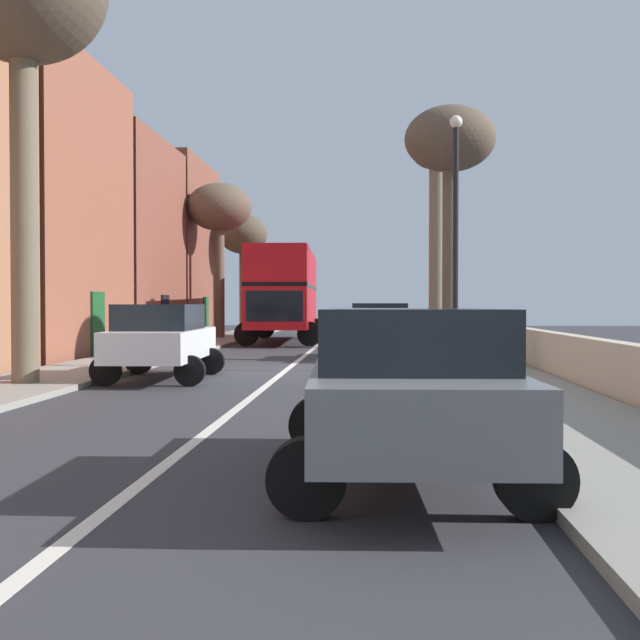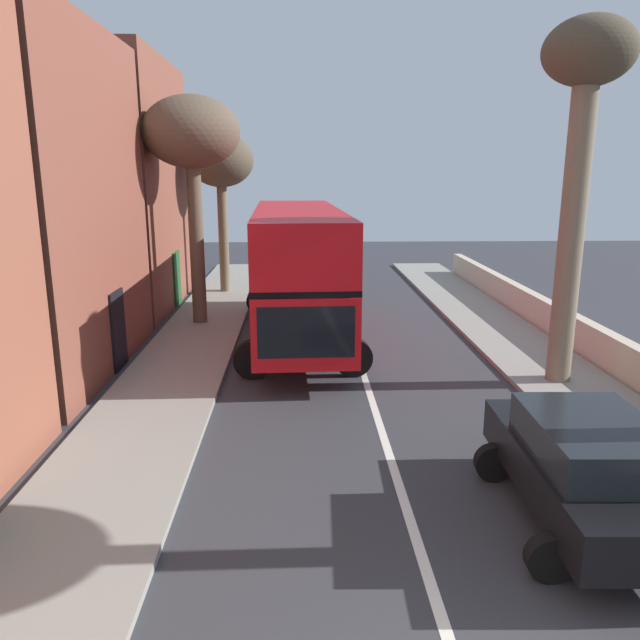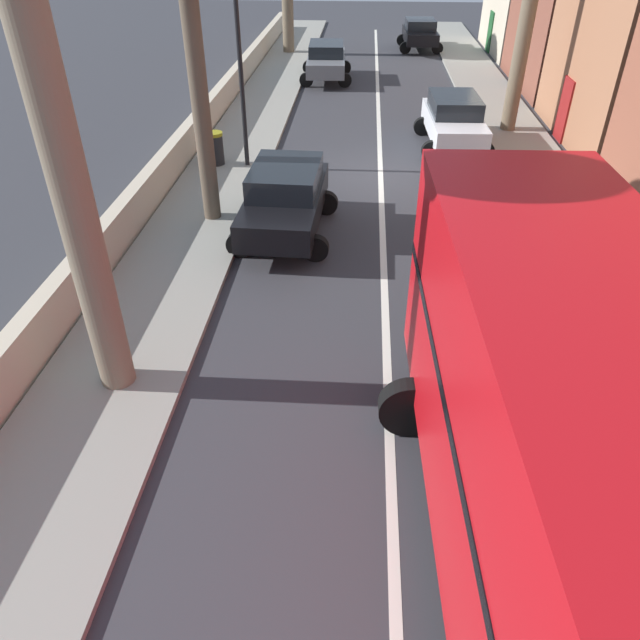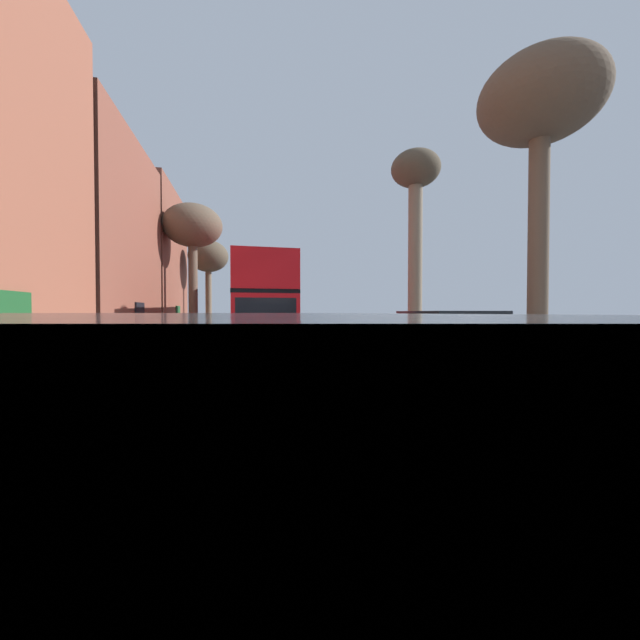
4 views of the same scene
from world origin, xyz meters
name	(u,v)px [view 4 (image 4 of 4)]	position (x,y,z in m)	size (l,w,h in m)	color
ground_plane	(440,462)	(0.00, 0.00, 0.00)	(84.00, 84.00, 0.00)	#333338
road_centre_line	(440,462)	(0.00, 0.00, 0.00)	(0.16, 54.00, 0.01)	silver
double_decker_bus	(257,299)	(-1.70, 14.66, 2.35)	(3.83, 10.65, 4.06)	red
parked_car_black_right_2	(444,342)	(2.50, 4.20, 0.97)	(2.57, 4.30, 1.73)	black
street_tree_left_2	(208,258)	(-4.86, 22.26, 5.44)	(2.72, 2.72, 6.56)	brown
street_tree_right_3	(416,196)	(4.74, 10.35, 6.58)	(2.04, 2.04, 8.34)	#7A6B56
street_tree_left_4	(193,229)	(-5.08, 16.68, 6.19)	(3.13, 3.13, 7.41)	brown
street_tree_right_5	(540,110)	(4.56, 3.61, 6.43)	(2.74, 2.74, 7.55)	brown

